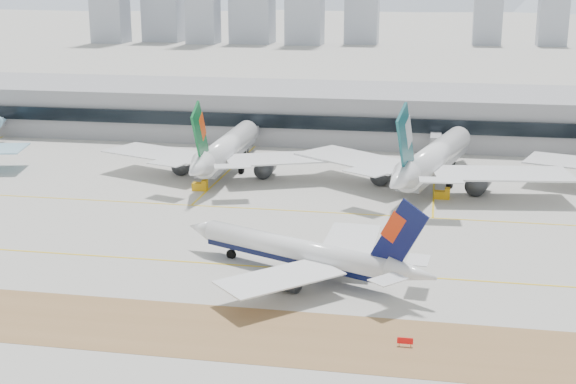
% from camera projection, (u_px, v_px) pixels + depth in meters
% --- Properties ---
extents(ground, '(3000.00, 3000.00, 0.00)m').
position_uv_depth(ground, '(257.00, 257.00, 145.98)').
color(ground, '#A6A39B').
rests_on(ground, ground).
extents(taxiing_airliner, '(47.21, 40.06, 16.80)m').
position_uv_depth(taxiing_airliner, '(303.00, 253.00, 135.74)').
color(taxiing_airliner, white).
rests_on(taxiing_airliner, ground).
extents(widebody_eva, '(63.63, 61.98, 22.67)m').
position_uv_depth(widebody_eva, '(225.00, 151.00, 205.08)').
color(widebody_eva, white).
rests_on(widebody_eva, ground).
extents(widebody_cathay, '(66.37, 66.21, 24.40)m').
position_uv_depth(widebody_cathay, '(433.00, 160.00, 192.28)').
color(widebody_cathay, white).
rests_on(widebody_cathay, ground).
extents(terminal, '(280.00, 43.10, 15.00)m').
position_uv_depth(terminal, '(336.00, 112.00, 252.94)').
color(terminal, gray).
rests_on(terminal, ground).
extents(hold_sign_right, '(2.20, 0.15, 1.35)m').
position_uv_depth(hold_sign_right, '(405.00, 341.00, 110.45)').
color(hold_sign_right, red).
rests_on(hold_sign_right, ground).
extents(gse_b, '(3.55, 2.00, 2.60)m').
position_uv_depth(gse_b, '(201.00, 186.00, 190.39)').
color(gse_b, orange).
rests_on(gse_b, ground).
extents(gse_c, '(3.55, 2.00, 2.60)m').
position_uv_depth(gse_c, '(443.00, 194.00, 183.26)').
color(gse_c, orange).
rests_on(gse_c, ground).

